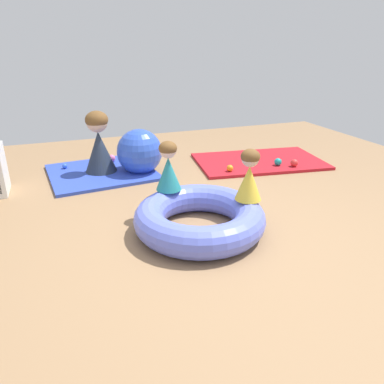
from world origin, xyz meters
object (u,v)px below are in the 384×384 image
Objects in this scene: child_in_teal at (168,166)px; play_ball_blue at (65,166)px; adult_seated at (99,143)px; play_ball_yellow at (135,157)px; play_ball_orange at (230,168)px; play_ball_pink at (112,158)px; child_in_yellow at (249,175)px; inflatable_cushion at (199,218)px; play_ball_teal at (278,162)px; exercise_ball_large at (140,152)px; play_ball_red at (294,163)px.

child_in_teal is 7.10× the size of play_ball_blue.
adult_seated reaches higher than play_ball_yellow.
play_ball_yellow is at bearing 140.16° from play_ball_orange.
adult_seated is 0.53m from play_ball_pink.
child_in_yellow is 0.79m from child_in_teal.
play_ball_orange is at bearing 54.66° from inflatable_cushion.
child_in_yellow is at bearing -68.88° from play_ball_pink.
play_ball_yellow is at bearing -10.63° from play_ball_pink.
play_ball_teal is 2.92m from play_ball_blue.
child_in_teal is at bearing -81.12° from play_ball_pink.
exercise_ball_large is (-0.02, -0.46, 0.21)m from play_ball_yellow.
child_in_teal is at bearing 109.96° from inflatable_cushion.
play_ball_teal is (1.23, 1.40, -0.42)m from child_in_yellow.
child_in_yellow is at bearing -109.44° from play_ball_orange.
play_ball_pink is at bearing 177.09° from child_in_teal.
child_in_yellow is at bearing -75.61° from play_ball_yellow.
child_in_teal is 2.06m from play_ball_blue.
child_in_teal is at bearing -158.73° from play_ball_red.
adult_seated is (-0.64, 1.94, 0.29)m from inflatable_cushion.
inflatable_cushion is 2.03× the size of exercise_ball_large.
child_in_yellow is 2.28m from adult_seated.
child_in_yellow is 1.95m from exercise_ball_large.
adult_seated is at bearing 168.35° from child_in_yellow.
adult_seated is 7.80× the size of play_ball_pink.
play_ball_red is 2.11m from exercise_ball_large.
child_in_yellow is 6.98× the size of play_ball_blue.
play_ball_orange is at bearing -179.94° from play_ball_teal.
play_ball_pink is 0.63m from exercise_ball_large.
child_in_teal is 4.79× the size of play_ball_pink.
adult_seated is at bearing -31.07° from play_ball_blue.
play_ball_pink is at bearing 155.77° from play_ball_teal.
play_ball_red is at bearing -18.45° from play_ball_blue.
child_in_teal reaches higher than inflatable_cushion.
child_in_yellow is at bearing 13.77° from adult_seated.
exercise_ball_large reaches higher than play_ball_blue.
child_in_yellow reaches higher than exercise_ball_large.
play_ball_red is (1.87, 1.23, -0.05)m from inflatable_cushion.
play_ball_yellow is 0.50m from exercise_ball_large.
child_in_yellow reaches higher than play_ball_orange.
play_ball_yellow is (0.52, 0.30, -0.34)m from adult_seated.
play_ball_pink is at bearing 136.77° from adult_seated.
play_ball_teal is at bearing -24.23° from play_ball_pink.
play_ball_orange is at bearing -21.96° from exercise_ball_large.
inflatable_cushion is 0.60m from child_in_teal.
adult_seated is 0.53m from exercise_ball_large.
exercise_ball_large is at bearing 167.90° from child_in_teal.
play_ball_red is 1.17× the size of play_ball_orange.
child_in_yellow is (0.46, -0.05, 0.37)m from inflatable_cushion.
play_ball_orange is (1.11, 0.91, -0.43)m from child_in_teal.
play_ball_pink is 0.66m from play_ball_blue.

